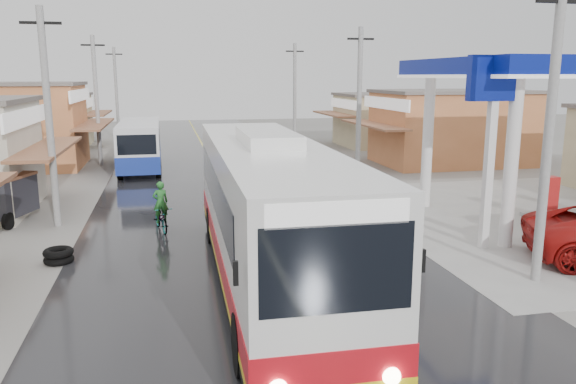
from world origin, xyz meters
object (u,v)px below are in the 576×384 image
at_px(tyre_stack, 59,256).
at_px(coach_bus, 268,212).
at_px(tricycle_near, 5,196).
at_px(second_bus, 140,144).
at_px(cyclist, 161,215).

bearing_deg(tyre_stack, coach_bus, -26.77).
bearing_deg(tricycle_near, second_bus, 87.11).
xyz_separation_m(second_bus, tricycle_near, (-4.58, -11.70, -0.48)).
bearing_deg(cyclist, tricycle_near, 144.18).
distance_m(cyclist, tyre_stack, 4.30).
height_order(coach_bus, cyclist, coach_bus).
xyz_separation_m(cyclist, tyre_stack, (-3.04, -3.01, -0.39)).
bearing_deg(coach_bus, second_bus, 102.51).
relative_size(tricycle_near, tyre_stack, 3.12).
distance_m(coach_bus, second_bus, 20.61).
bearing_deg(tricycle_near, tyre_stack, -44.42).
bearing_deg(cyclist, coach_bus, -77.19).
xyz_separation_m(second_bus, tyre_stack, (-1.77, -17.20, -1.32)).
distance_m(second_bus, tyre_stack, 17.34).
height_order(cyclist, tyre_stack, cyclist).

